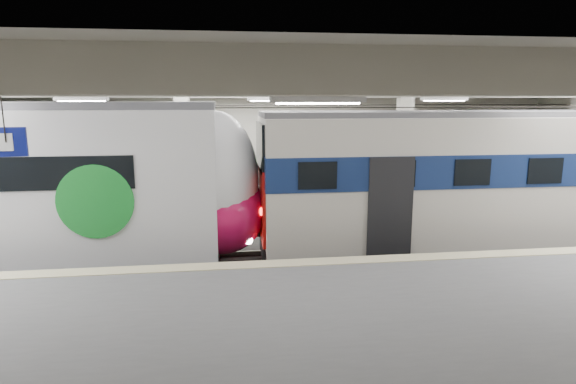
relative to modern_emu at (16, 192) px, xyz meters
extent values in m
cube|color=black|center=(7.40, 0.00, -2.44)|extent=(36.00, 24.00, 0.10)
cube|color=silver|center=(7.40, 0.00, 3.16)|extent=(36.00, 24.00, 0.20)
cube|color=beige|center=(7.40, 10.00, 0.36)|extent=(30.00, 0.10, 5.50)
cube|color=beige|center=(7.40, -10.00, 0.36)|extent=(30.00, 0.10, 5.50)
cube|color=#5C5C5E|center=(7.40, -6.50, -1.84)|extent=(30.00, 7.00, 1.10)
cube|color=beige|center=(7.40, -3.25, -1.28)|extent=(30.00, 0.50, 0.02)
cube|color=beige|center=(4.40, 3.00, 0.36)|extent=(0.50, 0.50, 5.50)
cube|color=beige|center=(12.40, 3.00, 0.36)|extent=(0.50, 0.50, 5.50)
cube|color=beige|center=(19.40, 3.00, 0.36)|extent=(0.50, 0.50, 5.50)
cube|color=beige|center=(7.40, 0.00, 2.86)|extent=(30.00, 18.00, 0.50)
cube|color=#59544C|center=(7.40, 0.00, -2.31)|extent=(30.00, 1.52, 0.16)
cube|color=#59544C|center=(7.40, 5.50, -2.31)|extent=(30.00, 1.52, 0.16)
cylinder|color=black|center=(7.40, 0.00, 2.31)|extent=(30.00, 0.03, 0.03)
cylinder|color=black|center=(7.40, 5.50, 2.31)|extent=(30.00, 0.03, 0.03)
cube|color=white|center=(7.40, -2.00, 2.53)|extent=(26.00, 8.40, 0.12)
ellipsoid|color=white|center=(5.57, 0.00, 0.19)|extent=(2.46, 3.04, 4.09)
ellipsoid|color=#BA0F47|center=(5.69, 0.00, -0.72)|extent=(2.61, 3.10, 2.50)
cylinder|color=#1A932F|center=(2.52, -1.58, -0.01)|extent=(1.92, 0.06, 1.92)
cube|color=beige|center=(13.79, 0.00, 0.07)|extent=(13.79, 3.02, 3.93)
cube|color=navy|center=(13.79, 0.00, 0.54)|extent=(13.83, 3.08, 0.95)
cube|color=#AC0F0B|center=(6.86, 0.00, -0.48)|extent=(0.08, 2.57, 2.16)
cube|color=black|center=(6.86, 0.00, 1.17)|extent=(0.08, 2.42, 1.41)
cube|color=#4C4C51|center=(13.79, 0.00, 2.11)|extent=(13.79, 2.36, 0.16)
cube|color=black|center=(13.79, 0.00, -2.04)|extent=(13.79, 2.12, 0.70)
cube|color=white|center=(-0.60, 5.50, -0.16)|extent=(12.78, 2.59, 3.47)
cube|color=#1A932F|center=(-0.60, 5.50, 0.30)|extent=(12.82, 2.65, 0.73)
cube|color=#4C4C51|center=(-0.60, 5.50, 1.67)|extent=(12.78, 2.14, 0.16)
cube|color=black|center=(-0.60, 5.50, -2.09)|extent=(12.78, 2.32, 0.60)
cylinder|color=black|center=(1.98, -4.97, 2.31)|extent=(0.02, 0.02, 1.00)
camera|label=1|loc=(5.84, -14.08, 2.58)|focal=30.00mm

